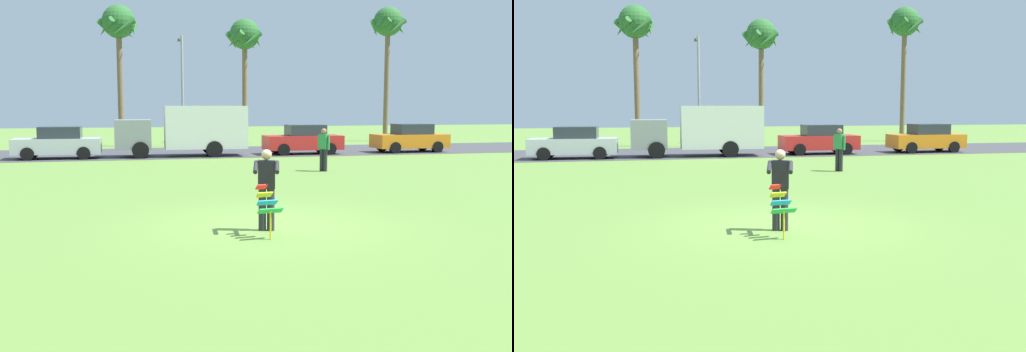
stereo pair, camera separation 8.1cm
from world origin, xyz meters
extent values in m
plane|color=olive|center=(0.00, 0.00, 0.00)|extent=(120.00, 120.00, 0.00)
cube|color=#424247|center=(0.00, 20.58, 0.01)|extent=(120.00, 8.00, 0.01)
cylinder|color=#26262B|center=(-0.14, -0.50, 0.45)|extent=(0.16, 0.16, 0.90)
cylinder|color=#26262B|center=(-0.32, -0.45, 0.45)|extent=(0.16, 0.16, 0.90)
cube|color=black|center=(-0.23, -0.48, 1.20)|extent=(0.40, 0.31, 0.60)
sphere|color=tan|center=(-0.23, -0.48, 1.62)|extent=(0.22, 0.22, 0.22)
cylinder|color=black|center=(-0.08, -0.77, 1.38)|extent=(0.24, 0.59, 0.24)
cylinder|color=black|center=(-0.51, -0.66, 1.38)|extent=(0.24, 0.59, 0.24)
cube|color=red|center=(-0.43, -0.85, 0.99)|extent=(0.24, 0.17, 0.12)
cube|color=yellow|center=(-0.41, -1.01, 0.86)|extent=(0.34, 0.18, 0.12)
cube|color=#1E99D8|center=(-0.39, -1.17, 0.72)|extent=(0.43, 0.20, 0.12)
cube|color=green|center=(-0.36, -1.34, 0.58)|extent=(0.53, 0.21, 0.12)
cylinder|color=yellow|center=(-0.36, -1.34, 0.29)|extent=(0.04, 0.04, 0.58)
cube|color=silver|center=(-6.32, 18.18, 0.64)|extent=(4.23, 1.78, 0.76)
cube|color=#282D38|center=(-6.17, 18.18, 1.30)|extent=(2.04, 1.43, 0.60)
cylinder|color=black|center=(-7.63, 17.40, 0.32)|extent=(0.64, 0.23, 0.64)
cylinder|color=black|center=(-7.60, 19.02, 0.32)|extent=(0.64, 0.23, 0.64)
cylinder|color=black|center=(-5.03, 17.35, 0.32)|extent=(0.64, 0.23, 0.64)
cylinder|color=black|center=(-5.00, 18.97, 0.32)|extent=(0.64, 0.23, 0.64)
cube|color=gray|center=(-2.61, 18.28, 1.17)|extent=(1.86, 1.96, 1.50)
cube|color=silver|center=(1.08, 18.16, 1.52)|extent=(4.26, 2.13, 2.20)
cylinder|color=black|center=(-2.29, 17.35, 0.42)|extent=(0.85, 0.31, 0.84)
cylinder|color=black|center=(-2.24, 19.19, 0.42)|extent=(0.85, 0.31, 0.84)
cylinder|color=black|center=(1.41, 17.23, 0.42)|extent=(0.85, 0.31, 0.84)
cylinder|color=black|center=(1.47, 19.07, 0.42)|extent=(0.85, 0.31, 0.84)
cube|color=red|center=(6.42, 18.18, 0.64)|extent=(4.21, 1.72, 0.76)
cube|color=#282D38|center=(6.57, 18.19, 1.30)|extent=(2.02, 1.40, 0.60)
cylinder|color=black|center=(5.12, 17.37, 0.32)|extent=(0.64, 0.22, 0.64)
cylinder|color=black|center=(5.12, 18.99, 0.32)|extent=(0.64, 0.22, 0.64)
cylinder|color=black|center=(7.73, 17.38, 0.32)|extent=(0.64, 0.22, 0.64)
cylinder|color=black|center=(7.72, 19.00, 0.32)|extent=(0.64, 0.22, 0.64)
cube|color=orange|center=(12.78, 18.18, 0.64)|extent=(4.24, 1.79, 0.76)
cube|color=#282D38|center=(12.93, 18.19, 1.30)|extent=(2.05, 1.44, 0.60)
cylinder|color=black|center=(11.49, 17.35, 0.32)|extent=(0.64, 0.23, 0.64)
cylinder|color=black|center=(11.46, 18.96, 0.32)|extent=(0.64, 0.23, 0.64)
cylinder|color=black|center=(14.10, 17.41, 0.32)|extent=(0.64, 0.23, 0.64)
cylinder|color=black|center=(14.06, 19.02, 0.32)|extent=(0.64, 0.23, 0.64)
cylinder|color=brown|center=(-3.19, 26.70, 3.87)|extent=(0.36, 0.36, 7.73)
sphere|color=#2D6B2D|center=(-3.19, 26.70, 7.93)|extent=(2.10, 2.10, 2.10)
cone|color=#2D6B2D|center=(-2.24, 26.70, 7.48)|extent=(0.44, 1.56, 1.28)
cone|color=#2D6B2D|center=(-2.90, 27.60, 7.48)|extent=(1.62, 0.90, 1.28)
cone|color=#2D6B2D|center=(-3.96, 27.26, 7.48)|extent=(1.27, 1.52, 1.28)
cone|color=#2D6B2D|center=(-3.96, 26.14, 7.48)|extent=(1.27, 1.52, 1.28)
cone|color=#2D6B2D|center=(-2.90, 25.79, 7.48)|extent=(1.62, 0.90, 1.28)
cylinder|color=brown|center=(5.34, 28.37, 3.68)|extent=(0.36, 0.36, 7.37)
sphere|color=#2D6B2D|center=(5.34, 28.37, 7.57)|extent=(2.10, 2.10, 2.10)
cone|color=#2D6B2D|center=(6.29, 28.37, 7.12)|extent=(0.44, 1.56, 1.28)
cone|color=#2D6B2D|center=(5.63, 29.28, 7.12)|extent=(1.62, 0.90, 1.28)
cone|color=#2D6B2D|center=(4.57, 28.93, 7.12)|extent=(1.27, 1.52, 1.28)
cone|color=#2D6B2D|center=(4.57, 27.82, 7.12)|extent=(1.27, 1.52, 1.28)
cone|color=#2D6B2D|center=(5.63, 27.47, 7.12)|extent=(1.62, 0.90, 1.28)
cylinder|color=brown|center=(15.91, 27.99, 4.25)|extent=(0.36, 0.36, 8.49)
sphere|color=#2D6B2D|center=(15.91, 27.99, 8.69)|extent=(2.10, 2.10, 2.10)
cone|color=#2D6B2D|center=(16.86, 27.99, 8.24)|extent=(0.44, 1.56, 1.28)
cone|color=#2D6B2D|center=(16.20, 28.89, 8.24)|extent=(1.62, 0.90, 1.28)
cone|color=#2D6B2D|center=(15.14, 28.55, 8.24)|extent=(1.27, 1.52, 1.28)
cone|color=#2D6B2D|center=(15.14, 27.43, 8.24)|extent=(1.27, 1.52, 1.28)
cone|color=#2D6B2D|center=(16.20, 27.08, 8.24)|extent=(1.62, 0.90, 1.28)
cylinder|color=#9E9EA3|center=(0.64, 25.25, 3.50)|extent=(0.16, 0.16, 7.00)
cylinder|color=#9E9EA3|center=(0.64, 25.95, 6.90)|extent=(0.10, 1.40, 0.10)
cube|color=#4C4C51|center=(0.64, 26.60, 6.86)|extent=(0.24, 0.44, 0.16)
cylinder|color=#26262B|center=(4.68, 10.05, 0.45)|extent=(0.16, 0.16, 0.90)
cylinder|color=#26262B|center=(4.78, 9.90, 0.45)|extent=(0.16, 0.16, 0.90)
cube|color=#338C4C|center=(4.73, 9.97, 1.20)|extent=(0.39, 0.42, 0.60)
sphere|color=#9E7051|center=(4.73, 9.97, 1.62)|extent=(0.22, 0.22, 0.22)
cylinder|color=#338C4C|center=(4.59, 10.17, 1.17)|extent=(0.09, 0.09, 0.58)
cylinder|color=#338C4C|center=(4.86, 9.77, 1.17)|extent=(0.09, 0.09, 0.58)
camera|label=1|loc=(-3.19, -12.38, 2.65)|focal=41.18mm
camera|label=2|loc=(-3.11, -12.40, 2.65)|focal=41.18mm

